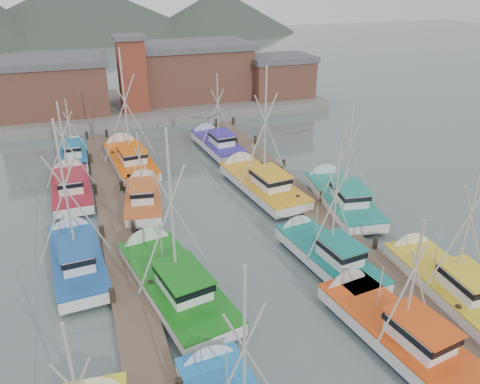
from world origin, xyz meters
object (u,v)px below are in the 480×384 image
object	(u,v)px
boat_1	(391,327)
boat_8	(143,196)
lookout_tower	(132,73)
boat_4	(171,279)
boat_12	(129,158)

from	to	relation	value
boat_1	boat_8	xyz separation A→B (m)	(-8.99, 18.49, -0.00)
lookout_tower	boat_8	bearing A→B (deg)	-96.44
boat_4	boat_12	bearing A→B (deg)	78.80
lookout_tower	boat_12	xyz separation A→B (m)	(-2.66, -14.79, -4.86)
boat_4	boat_1	bearing A→B (deg)	-49.34
boat_12	boat_4	bearing A→B (deg)	-95.19
lookout_tower	boat_1	size ratio (longest dim) A/B	0.87
boat_4	boat_12	world-z (taller)	boat_12
lookout_tower	boat_1	world-z (taller)	lookout_tower
lookout_tower	boat_12	distance (m)	15.79
boat_1	boat_12	size ratio (longest dim) A/B	0.85
boat_1	boat_12	xyz separation A→B (m)	(-9.02, 26.94, 0.01)
boat_8	boat_12	xyz separation A→B (m)	(-0.04, 8.45, 0.02)
boat_8	boat_12	bearing A→B (deg)	98.81
boat_1	boat_12	bearing A→B (deg)	100.19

